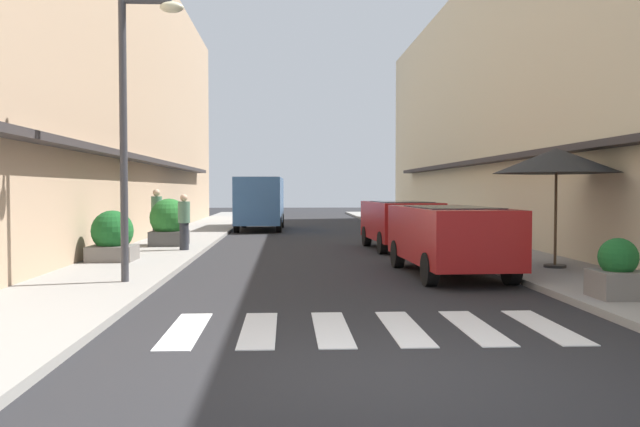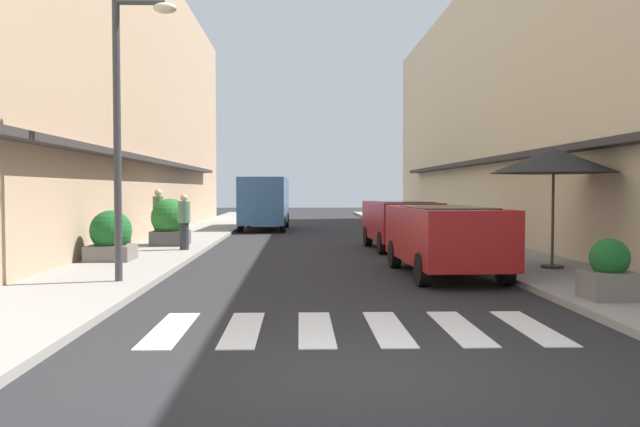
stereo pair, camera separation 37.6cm
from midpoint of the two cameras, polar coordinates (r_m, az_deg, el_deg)
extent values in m
plane|color=#232326|center=(22.10, 0.44, -2.63)|extent=(86.19, 86.19, 0.00)
cube|color=gray|center=(22.40, -11.65, -2.45)|extent=(2.52, 54.85, 0.12)
cube|color=gray|center=(22.77, 12.34, -2.38)|extent=(2.52, 54.85, 0.12)
cube|color=tan|center=(24.43, -20.22, 10.12)|extent=(5.00, 37.26, 10.57)
cube|color=#332D2D|center=(23.48, -13.74, 4.43)|extent=(0.50, 26.08, 0.16)
cube|color=beige|center=(24.99, 20.38, 9.27)|extent=(5.00, 37.26, 9.99)
cube|color=#332D2D|center=(23.91, 14.18, 4.38)|extent=(0.50, 26.08, 0.16)
cube|color=silver|center=(8.78, -11.79, -9.92)|extent=(0.45, 2.20, 0.01)
cube|color=silver|center=(8.67, -5.50, -10.04)|extent=(0.45, 2.20, 0.01)
cube|color=silver|center=(8.66, 0.88, -10.04)|extent=(0.45, 2.20, 0.01)
cube|color=silver|center=(8.76, 7.19, -9.93)|extent=(0.45, 2.20, 0.01)
cube|color=silver|center=(8.96, 13.29, -9.70)|extent=(0.45, 2.20, 0.01)
cube|color=silver|center=(9.25, 19.06, -9.39)|extent=(0.45, 2.20, 0.01)
cube|color=maroon|center=(14.05, 11.58, -1.78)|extent=(1.90, 4.53, 1.13)
cube|color=black|center=(13.82, 11.81, -0.58)|extent=(1.56, 2.55, 0.56)
cylinder|color=black|center=(15.35, 7.23, -3.54)|extent=(0.24, 0.65, 0.64)
cylinder|color=black|center=(15.73, 12.93, -3.44)|extent=(0.24, 0.65, 0.64)
cylinder|color=black|center=(12.49, 9.84, -4.86)|extent=(0.24, 0.65, 0.64)
cylinder|color=black|center=(12.95, 16.71, -4.67)|extent=(0.24, 0.65, 0.64)
cube|color=maroon|center=(19.89, 7.60, -0.62)|extent=(1.95, 4.07, 1.13)
cube|color=black|center=(19.68, 7.70, 0.24)|extent=(1.58, 2.31, 0.56)
cylinder|color=black|center=(21.06, 4.71, -2.00)|extent=(0.25, 0.65, 0.64)
cylinder|color=black|center=(21.38, 8.92, -1.95)|extent=(0.25, 0.65, 0.64)
cylinder|color=black|center=(18.48, 6.05, -2.58)|extent=(0.25, 0.65, 0.64)
cylinder|color=black|center=(18.84, 10.81, -2.51)|extent=(0.25, 0.65, 0.64)
cube|color=#33598C|center=(29.48, -4.47, 1.16)|extent=(2.08, 5.44, 2.03)
cube|color=black|center=(29.21, -4.50, 2.63)|extent=(1.71, 3.06, 0.56)
cylinder|color=black|center=(31.36, -5.88, -0.64)|extent=(0.23, 0.64, 0.64)
cylinder|color=black|center=(31.24, -2.61, -0.65)|extent=(0.23, 0.64, 0.64)
cylinder|color=black|center=(27.82, -6.56, -1.00)|extent=(0.23, 0.64, 0.64)
cylinder|color=black|center=(27.69, -2.88, -1.00)|extent=(0.23, 0.64, 0.64)
cylinder|color=#38383D|center=(12.66, -16.50, 6.30)|extent=(0.14, 0.14, 5.31)
cylinder|color=#38383D|center=(12.98, -14.61, 17.44)|extent=(0.90, 0.10, 0.10)
ellipsoid|color=beige|center=(12.87, -12.56, 17.14)|extent=(0.44, 0.28, 0.20)
cylinder|color=#262626|center=(15.16, 20.32, -4.38)|extent=(0.48, 0.48, 0.06)
cylinder|color=#4C3823|center=(15.08, 20.37, -0.07)|extent=(0.06, 0.06, 2.34)
cone|color=black|center=(15.08, 20.43, 4.37)|extent=(2.71, 2.71, 0.55)
cube|color=slate|center=(11.26, 24.85, -5.71)|extent=(0.75, 0.75, 0.43)
sphere|color=#195623|center=(11.21, 24.89, -3.54)|extent=(0.61, 0.61, 0.61)
cube|color=slate|center=(16.48, -17.19, -3.29)|extent=(1.05, 1.05, 0.36)
sphere|color=#195623|center=(16.44, -17.21, -1.45)|extent=(0.99, 0.99, 0.99)
cube|color=#4C4C4C|center=(20.48, -12.44, -2.10)|extent=(1.09, 1.09, 0.44)
sphere|color=#236628|center=(20.45, -12.45, -0.35)|extent=(1.17, 1.17, 1.17)
cylinder|color=#282B33|center=(18.84, -11.23, -1.96)|extent=(0.26, 0.26, 0.76)
cylinder|color=#4C7259|center=(18.80, -11.25, 0.12)|extent=(0.34, 0.34, 0.61)
sphere|color=tan|center=(18.79, -11.26, 1.36)|extent=(0.21, 0.21, 0.21)
cylinder|color=#282B33|center=(20.99, -13.45, -1.47)|extent=(0.26, 0.26, 0.83)
cylinder|color=#4C7259|center=(20.96, -13.47, 0.57)|extent=(0.34, 0.34, 0.66)
sphere|color=tan|center=(20.95, -13.48, 1.78)|extent=(0.23, 0.23, 0.23)
camera|label=1|loc=(0.19, -89.44, 0.02)|focal=36.58mm
camera|label=2|loc=(0.19, 90.56, -0.02)|focal=36.58mm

